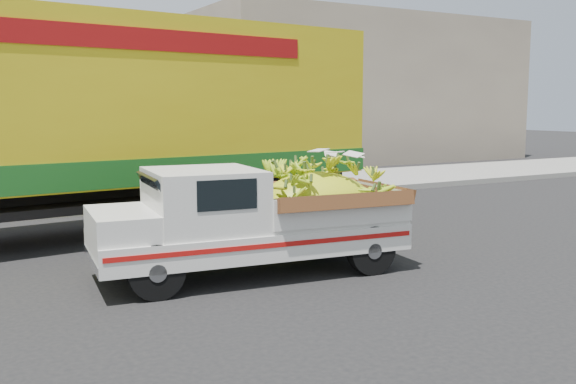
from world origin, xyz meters
TOP-DOWN VIEW (x-y plane):
  - ground at (0.00, 0.00)m, footprint 100.00×100.00m
  - curb at (0.00, 6.20)m, footprint 60.00×0.25m
  - sidewalk at (0.00, 8.30)m, footprint 60.00×4.00m
  - building_right at (14.00, 15.20)m, footprint 14.00×6.00m
  - pickup_truck at (1.73, 0.07)m, footprint 4.33×1.96m
  - semi_trailer at (-0.48, 3.76)m, footprint 12.04×3.86m

SIDE VIEW (x-z plane):
  - ground at x=0.00m, z-range 0.00..0.00m
  - sidewalk at x=0.00m, z-range 0.00..0.14m
  - curb at x=0.00m, z-range 0.00..0.15m
  - pickup_truck at x=1.73m, z-range 0.05..1.52m
  - semi_trailer at x=-0.48m, z-range 0.22..4.02m
  - building_right at x=14.00m, z-range 0.00..6.00m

